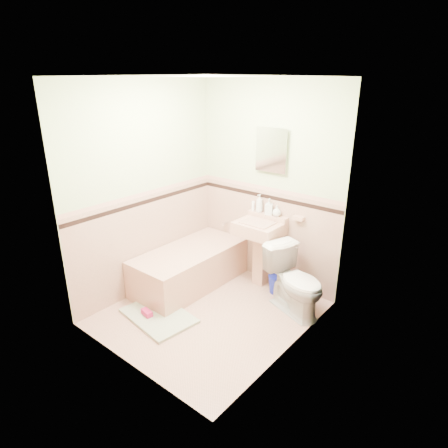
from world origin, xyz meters
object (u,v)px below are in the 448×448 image
Objects in this scene: sink at (258,254)px; soap_bottle_left at (259,203)px; soap_bottle_right at (277,211)px; medicine_cabinet at (272,150)px; bathtub at (190,268)px; toilet at (296,281)px; shoe at (147,313)px; bucket at (277,284)px; soap_bottle_mid at (269,207)px.

soap_bottle_left is at bearing 125.61° from sink.
soap_bottle_right is at bearing 54.61° from sink.
soap_bottle_right is (0.13, -0.03, -0.72)m from medicine_cabinet.
bathtub is at bearing -138.69° from soap_bottle_right.
shoe is at bearing 154.22° from toilet.
sink is 1.52m from shoe.
bucket is at bearing 0.74° from sink.
soap_bottle_left reaches higher than soap_bottle_right.
bucket is at bearing 28.71° from bathtub.
bucket is at bearing -35.01° from medicine_cabinet.
medicine_cabinet is at bearing 144.99° from bucket.
shoe is at bearing -120.64° from bucket.
sink is at bearing -90.00° from medicine_cabinet.
toilet reaches higher than bathtub.
bucket is (0.28, -0.18, -0.90)m from soap_bottle_mid.
medicine_cabinet is 0.68m from soap_bottle_left.
soap_bottle_right reaches higher than toilet.
sink is (0.68, 0.53, 0.20)m from bathtub.
soap_bottle_mid is at bearing 45.64° from bathtub.
sink is at bearing -125.39° from soap_bottle_right.
bathtub is at bearing -142.07° from sink.
medicine_cabinet is 0.58× the size of toilet.
sink is 3.76× the size of soap_bottle_left.
medicine_cabinet reaches higher than toilet.
soap_bottle_right reaches higher than bathtub.
sink is 5.78× the size of shoe.
shoe is (-0.65, -1.56, -0.92)m from soap_bottle_right.
soap_bottle_mid reaches higher than toilet.
soap_bottle_left is (0.55, 0.71, 0.80)m from bathtub.
soap_bottle_right is at bearing 77.56° from shoe.
soap_bottle_mid reaches higher than soap_bottle_right.
sink is 6.42× the size of soap_bottle_right.
soap_bottle_mid is 0.88× the size of bucket.
medicine_cabinet is 2.98× the size of shoe.
bathtub is 1.78m from medicine_cabinet.
medicine_cabinet is 1.95× the size of bucket.
bathtub reaches higher than shoe.
bucket is at bearing -46.61° from soap_bottle_right.
shoe is at bearing -79.52° from bathtub.
shoe is (0.16, -0.85, -0.16)m from bathtub.
soap_bottle_left is 1.70× the size of soap_bottle_right.
medicine_cabinet is at bearing 47.42° from bathtub.
soap_bottle_mid reaches higher than bucket.
sink is 1.14× the size of toilet.
bucket is at bearing -22.60° from soap_bottle_left.
bucket reaches higher than shoe.
soap_bottle_left is 1.54× the size of shoe.
bucket is (0.17, -0.18, -0.87)m from soap_bottle_right.
soap_bottle_left is at bearing 86.05° from shoe.
shoe is (-1.18, -1.16, -0.32)m from toilet.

